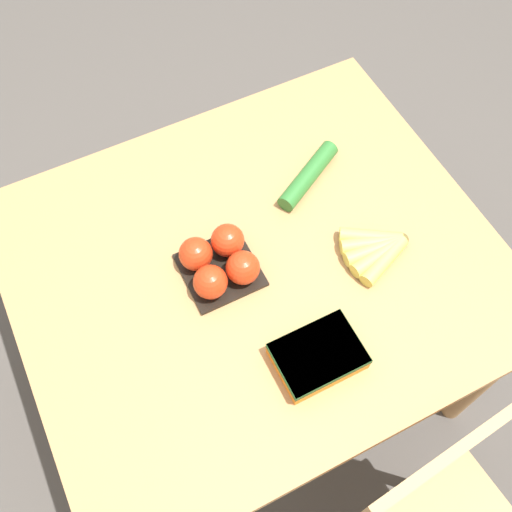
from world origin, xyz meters
TOP-DOWN VIEW (x-y plane):
  - ground_plane at (0.00, 0.00)m, footprint 12.00×12.00m
  - dining_table at (0.00, 0.00)m, footprint 1.15×0.99m
  - banana_bunch at (-0.27, 0.11)m, footprint 0.17×0.17m
  - tomato_pack at (0.09, -0.02)m, footprint 0.18×0.18m
  - carrot_bag at (-0.01, 0.28)m, footprint 0.19×0.14m
  - cucumber_near at (-0.23, -0.16)m, footprint 0.22×0.15m

SIDE VIEW (x-z plane):
  - ground_plane at x=0.00m, z-range 0.00..0.00m
  - dining_table at x=0.00m, z-range 0.27..1.02m
  - banana_bunch at x=-0.27m, z-range 0.75..0.79m
  - cucumber_near at x=-0.23m, z-range 0.75..0.80m
  - carrot_bag at x=-0.01m, z-range 0.75..0.80m
  - tomato_pack at x=0.09m, z-range 0.75..0.84m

